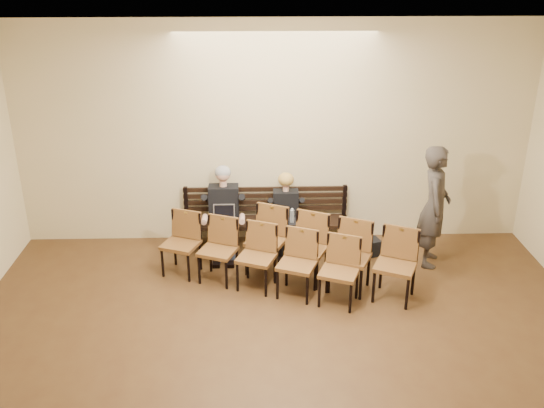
{
  "coord_description": "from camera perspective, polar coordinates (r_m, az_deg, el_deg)",
  "views": [
    {
      "loc": [
        -0.31,
        -4.0,
        4.46
      ],
      "look_at": [
        -0.07,
        4.05,
        0.99
      ],
      "focal_mm": 40.0,
      "sensor_mm": 36.0,
      "label": 1
    }
  ],
  "objects": [
    {
      "name": "bag",
      "position": [
        9.53,
        9.02,
        -4.06
      ],
      "size": [
        0.4,
        0.33,
        0.26
      ],
      "primitive_type": "cube",
      "rotation": [
        0.0,
        0.0,
        0.29
      ],
      "color": "black",
      "rests_on": "ground"
    },
    {
      "name": "seated_woman",
      "position": [
        9.39,
        1.32,
        -1.24
      ],
      "size": [
        0.48,
        0.67,
        1.12
      ],
      "primitive_type": null,
      "color": "black",
      "rests_on": "ground"
    },
    {
      "name": "seated_man",
      "position": [
        9.34,
        -4.57,
        -0.63
      ],
      "size": [
        0.57,
        0.79,
        1.37
      ],
      "primitive_type": null,
      "color": "black",
      "rests_on": "ground"
    },
    {
      "name": "chair_row_back",
      "position": [
        8.49,
        5.29,
        -4.66
      ],
      "size": [
        2.41,
        1.5,
        0.99
      ],
      "primitive_type": "cube",
      "rotation": [
        0.0,
        0.0,
        -0.43
      ],
      "color": "brown",
      "rests_on": "ground"
    },
    {
      "name": "room_walls",
      "position": [
        5.17,
        1.83,
        1.42
      ],
      "size": [
        8.02,
        10.01,
        3.51
      ],
      "color": "beige",
      "rests_on": "ground"
    },
    {
      "name": "laptop",
      "position": [
        9.19,
        -4.55,
        -1.83
      ],
      "size": [
        0.34,
        0.27,
        0.24
      ],
      "primitive_type": "cube",
      "rotation": [
        0.0,
        0.0,
        -0.03
      ],
      "color": "#BCBCC1",
      "rests_on": "bench"
    },
    {
      "name": "chair_row_front",
      "position": [
        8.41,
        -1.48,
        -5.11
      ],
      "size": [
        2.82,
        1.52,
        0.92
      ],
      "primitive_type": "cube",
      "rotation": [
        0.0,
        0.0,
        -0.38
      ],
      "color": "brown",
      "rests_on": "ground"
    },
    {
      "name": "bench",
      "position": [
        9.63,
        -0.57,
        -2.79
      ],
      "size": [
        2.6,
        0.9,
        0.45
      ],
      "primitive_type": "cube",
      "color": "black",
      "rests_on": "ground"
    },
    {
      "name": "passerby",
      "position": [
        9.12,
        15.13,
        0.58
      ],
      "size": [
        0.69,
        0.88,
        2.13
      ],
      "primitive_type": "imported",
      "rotation": [
        0.0,
        0.0,
        1.31
      ],
      "color": "#38322E",
      "rests_on": "ground"
    },
    {
      "name": "water_bottle",
      "position": [
        9.21,
        1.89,
        -1.75
      ],
      "size": [
        0.08,
        0.08,
        0.23
      ],
      "primitive_type": "cylinder",
      "rotation": [
        0.0,
        0.0,
        -0.14
      ],
      "color": "silver",
      "rests_on": "bench"
    }
  ]
}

